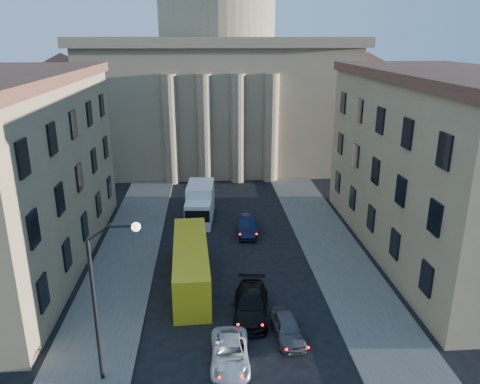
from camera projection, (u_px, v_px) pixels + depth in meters
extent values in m
cube|color=#4F4D49|center=(117.00, 284.00, 33.80)|extent=(5.00, 60.00, 0.15)
cube|color=#4F4D49|center=(347.00, 275.00, 34.99)|extent=(5.00, 60.00, 0.15)
cube|color=#897354|center=(218.00, 102.00, 67.83)|extent=(34.00, 26.00, 16.00)
cube|color=#897354|center=(217.00, 41.00, 65.17)|extent=(35.50, 27.50, 1.20)
cylinder|color=#897354|center=(217.00, 14.00, 64.03)|extent=(16.00, 16.00, 8.00)
cube|color=#897354|center=(68.00, 123.00, 65.27)|extent=(13.00, 13.00, 11.00)
cone|color=#563025|center=(62.00, 68.00, 62.89)|extent=(26.02, 26.02, 4.00)
cube|color=#897354|center=(362.00, 120.00, 68.19)|extent=(13.00, 13.00, 11.00)
cone|color=#563025|center=(367.00, 67.00, 65.82)|extent=(26.02, 26.02, 4.00)
cylinder|color=#897354|center=(171.00, 130.00, 55.40)|extent=(1.80, 1.80, 13.00)
cylinder|color=#897354|center=(204.00, 130.00, 55.68)|extent=(1.80, 1.80, 13.00)
cylinder|color=#897354|center=(238.00, 129.00, 55.96)|extent=(1.80, 1.80, 13.00)
cylinder|color=#897354|center=(271.00, 129.00, 56.24)|extent=(1.80, 1.80, 13.00)
cube|color=tan|center=(3.00, 179.00, 34.80)|extent=(11.00, 26.00, 14.00)
cube|color=tan|center=(444.00, 170.00, 37.17)|extent=(11.00, 26.00, 14.00)
cube|color=#563025|center=(457.00, 75.00, 34.86)|extent=(11.60, 26.60, 0.80)
cylinder|color=black|center=(96.00, 314.00, 23.17)|extent=(0.20, 0.20, 8.00)
cylinder|color=black|center=(98.00, 233.00, 21.83)|extent=(1.30, 0.12, 0.96)
cylinder|color=black|center=(120.00, 226.00, 21.81)|extent=(1.30, 0.12, 0.12)
sphere|color=white|center=(136.00, 227.00, 21.87)|extent=(0.44, 0.44, 0.44)
imported|color=silver|center=(230.00, 353.00, 25.52)|extent=(2.23, 4.58, 1.25)
imported|color=black|center=(251.00, 304.00, 29.93)|extent=(2.78, 5.58, 1.56)
imported|color=#49494D|center=(288.00, 328.00, 27.70)|extent=(1.79, 3.98, 1.33)
imported|color=black|center=(247.00, 225.00, 42.40)|extent=(1.88, 4.76, 1.54)
cube|color=gold|center=(191.00, 264.00, 33.61)|extent=(2.82, 10.66, 2.98)
cube|color=black|center=(191.00, 258.00, 33.46)|extent=(2.86, 10.08, 1.06)
cylinder|color=black|center=(177.00, 307.00, 30.20)|extent=(0.33, 0.97, 0.96)
cylinder|color=black|center=(207.00, 305.00, 30.41)|extent=(0.33, 0.97, 0.96)
cylinder|color=black|center=(179.00, 254.00, 37.45)|extent=(0.33, 0.97, 0.96)
cylinder|color=black|center=(203.00, 253.00, 37.65)|extent=(0.33, 0.97, 0.96)
cube|color=white|center=(198.00, 215.00, 43.63)|extent=(2.56, 2.65, 2.48)
cube|color=black|center=(197.00, 216.00, 42.40)|extent=(2.27, 0.30, 1.14)
cube|color=white|center=(201.00, 199.00, 46.09)|extent=(2.80, 4.51, 3.20)
cylinder|color=black|center=(187.00, 224.00, 43.48)|extent=(0.36, 0.95, 0.93)
cylinder|color=black|center=(209.00, 224.00, 43.48)|extent=(0.36, 0.95, 0.93)
cylinder|color=black|center=(192.00, 209.00, 47.40)|extent=(0.36, 0.95, 0.93)
cylinder|color=black|center=(212.00, 209.00, 47.39)|extent=(0.36, 0.95, 0.93)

